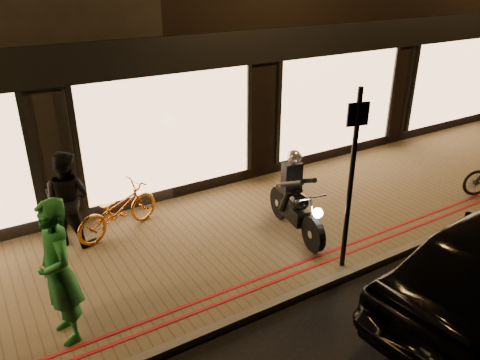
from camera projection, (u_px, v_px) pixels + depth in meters
name	position (u px, v px, depth m)	size (l,w,h in m)	color
ground	(283.00, 307.00, 7.02)	(90.00, 90.00, 0.00)	black
sidewalk	(218.00, 243.00, 8.55)	(50.00, 4.00, 0.12)	brown
kerb_stone	(281.00, 302.00, 7.04)	(50.00, 0.14, 0.12)	#59544C
red_kerb_lines	(263.00, 281.00, 7.40)	(50.00, 0.26, 0.01)	maroon
motorcycle	(295.00, 202.00, 8.57)	(0.66, 1.93, 1.59)	black
sign_post	(352.00, 173.00, 7.14)	(0.35, 0.11, 3.00)	black
bicycle_gold	(118.00, 210.00, 8.63)	(0.61, 1.74, 0.91)	orange
person_green	(59.00, 272.00, 5.92)	(0.74, 0.48, 2.02)	#1B6627
person_dark	(68.00, 198.00, 8.14)	(0.85, 0.66, 1.74)	black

